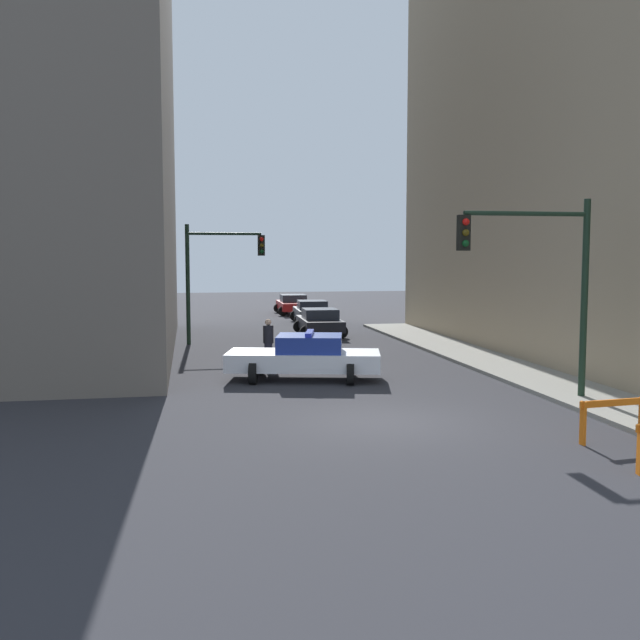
# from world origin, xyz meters

# --- Properties ---
(ground_plane) EXTENTS (120.00, 120.00, 0.00)m
(ground_plane) POSITION_xyz_m (0.00, 0.00, 0.00)
(ground_plane) COLOR #2D2D33
(sidewalk_right) EXTENTS (2.40, 44.00, 0.12)m
(sidewalk_right) POSITION_xyz_m (6.20, 0.00, 0.06)
(sidewalk_right) COLOR gray
(sidewalk_right) RESTS_ON ground_plane
(traffic_light_near) EXTENTS (3.64, 0.35, 5.20)m
(traffic_light_near) POSITION_xyz_m (4.73, 1.42, 3.53)
(traffic_light_near) COLOR black
(traffic_light_near) RESTS_ON sidewalk_right
(traffic_light_far) EXTENTS (3.44, 0.35, 5.20)m
(traffic_light_far) POSITION_xyz_m (-3.30, 15.61, 3.40)
(traffic_light_far) COLOR black
(traffic_light_far) RESTS_ON ground_plane
(police_car) EXTENTS (5.00, 3.01, 1.52)m
(police_car) POSITION_xyz_m (-0.85, 5.85, 0.72)
(police_car) COLOR white
(police_car) RESTS_ON ground_plane
(parked_car_near) EXTENTS (2.37, 4.35, 1.31)m
(parked_car_near) POSITION_xyz_m (1.84, 17.96, 0.67)
(parked_car_near) COLOR black
(parked_car_near) RESTS_ON ground_plane
(parked_car_mid) EXTENTS (2.42, 4.39, 1.31)m
(parked_car_mid) POSITION_xyz_m (2.54, 24.27, 0.67)
(parked_car_mid) COLOR #474C51
(parked_car_mid) RESTS_ON ground_plane
(parked_car_far) EXTENTS (2.31, 4.32, 1.31)m
(parked_car_far) POSITION_xyz_m (2.39, 30.74, 0.67)
(parked_car_far) COLOR maroon
(parked_car_far) RESTS_ON ground_plane
(pedestrian_crossing) EXTENTS (0.45, 0.45, 1.66)m
(pedestrian_crossing) POSITION_xyz_m (-1.67, 8.75, 0.86)
(pedestrian_crossing) COLOR black
(pedestrian_crossing) RESTS_ON ground_plane
(barrier_mid) EXTENTS (1.60, 0.31, 0.90)m
(barrier_mid) POSITION_xyz_m (4.18, -2.67, 0.62)
(barrier_mid) COLOR orange
(barrier_mid) RESTS_ON ground_plane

